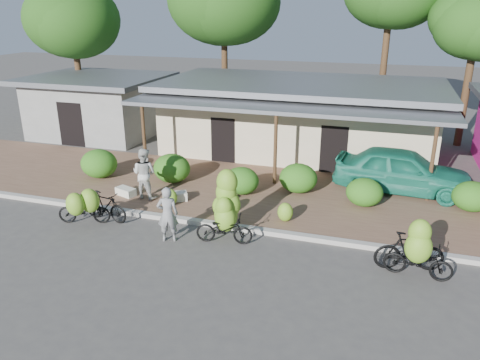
# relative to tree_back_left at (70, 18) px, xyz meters

# --- Properties ---
(ground) EXTENTS (100.00, 100.00, 0.00)m
(ground) POSITION_rel_tree_back_left_xyz_m (13.69, -13.11, -6.02)
(ground) COLOR #484543
(ground) RESTS_ON ground
(sidewalk) EXTENTS (60.00, 6.00, 0.12)m
(sidewalk) POSITION_rel_tree_back_left_xyz_m (13.69, -8.11, -5.96)
(sidewalk) COLOR brown
(sidewalk) RESTS_ON ground
(curb) EXTENTS (60.00, 0.25, 0.15)m
(curb) POSITION_rel_tree_back_left_xyz_m (13.69, -11.11, -5.94)
(curb) COLOR #A8A399
(curb) RESTS_ON ground
(shop_main) EXTENTS (13.00, 8.50, 3.35)m
(shop_main) POSITION_rel_tree_back_left_xyz_m (13.69, -2.18, -4.30)
(shop_main) COLOR beige
(shop_main) RESTS_ON ground
(shop_grey) EXTENTS (7.00, 6.00, 3.15)m
(shop_grey) POSITION_rel_tree_back_left_xyz_m (2.69, -2.12, -4.40)
(shop_grey) COLOR gray
(shop_grey) RESTS_ON ground
(tree_back_left) EXTENTS (5.41, 5.30, 8.04)m
(tree_back_left) POSITION_rel_tree_back_left_xyz_m (0.00, 0.00, 0.00)
(tree_back_left) COLOR #4E301F
(tree_back_left) RESTS_ON ground
(tree_near_right) EXTENTS (4.17, 3.97, 7.45)m
(tree_near_right) POSITION_rel_tree_back_left_xyz_m (21.00, 1.50, -0.13)
(tree_near_right) COLOR #4E301F
(tree_near_right) RESTS_ON ground
(hedge_0) EXTENTS (1.48, 1.33, 1.15)m
(hedge_0) POSITION_rel_tree_back_left_xyz_m (6.80, -8.48, -5.32)
(hedge_0) COLOR #2D6216
(hedge_0) RESTS_ON sidewalk
(hedge_1) EXTENTS (1.45, 1.31, 1.13)m
(hedge_1) POSITION_rel_tree_back_left_xyz_m (9.83, -8.10, -5.33)
(hedge_1) COLOR #2D6216
(hedge_1) RESTS_ON sidewalk
(hedge_2) EXTENTS (1.29, 1.16, 1.00)m
(hedge_2) POSITION_rel_tree_back_left_xyz_m (12.78, -8.45, -5.40)
(hedge_2) COLOR #2D6216
(hedge_2) RESTS_ON sidewalk
(hedge_3) EXTENTS (1.40, 1.26, 1.09)m
(hedge_3) POSITION_rel_tree_back_left_xyz_m (14.74, -7.67, -5.35)
(hedge_3) COLOR #2D6216
(hedge_3) RESTS_ON sidewalk
(hedge_4) EXTENTS (1.26, 1.13, 0.98)m
(hedge_4) POSITION_rel_tree_back_left_xyz_m (17.15, -8.22, -5.41)
(hedge_4) COLOR #2D6216
(hedge_4) RESTS_ON sidewalk
(hedge_5) EXTENTS (1.31, 1.18, 1.02)m
(hedge_5) POSITION_rel_tree_back_left_xyz_m (20.63, -7.57, -5.39)
(hedge_5) COLOR #2D6216
(hedge_5) RESTS_ON sidewalk
(bike_far_left) EXTENTS (1.78, 1.40, 1.30)m
(bike_far_left) POSITION_rel_tree_back_left_xyz_m (8.64, -12.24, -5.48)
(bike_far_left) COLOR black
(bike_far_left) RESTS_ON ground
(bike_left) EXTENTS (1.72, 1.27, 1.34)m
(bike_left) POSITION_rel_tree_back_left_xyz_m (9.14, -11.92, -5.40)
(bike_left) COLOR black
(bike_left) RESTS_ON ground
(bike_center) EXTENTS (1.76, 1.28, 2.13)m
(bike_center) POSITION_rel_tree_back_left_xyz_m (13.32, -11.74, -5.17)
(bike_center) COLOR black
(bike_center) RESTS_ON ground
(bike_right) EXTENTS (1.90, 1.37, 1.76)m
(bike_right) POSITION_rel_tree_back_left_xyz_m (18.59, -12.19, -5.27)
(bike_right) COLOR black
(bike_right) RESTS_ON ground
(bike_far_right) EXTENTS (1.76, 0.73, 0.91)m
(bike_far_right) POSITION_rel_tree_back_left_xyz_m (18.76, -12.30, -5.56)
(bike_far_right) COLOR black
(bike_far_right) RESTS_ON ground
(loose_banana_a) EXTENTS (0.49, 0.42, 0.62)m
(loose_banana_a) POSITION_rel_tree_back_left_xyz_m (10.76, -10.25, -5.59)
(loose_banana_a) COLOR #74B72D
(loose_banana_a) RESTS_ON sidewalk
(loose_banana_b) EXTENTS (0.55, 0.47, 0.69)m
(loose_banana_b) POSITION_rel_tree_back_left_xyz_m (12.73, -10.55, -5.55)
(loose_banana_b) COLOR #74B72D
(loose_banana_b) RESTS_ON sidewalk
(loose_banana_c) EXTENTS (0.50, 0.43, 0.63)m
(loose_banana_c) POSITION_rel_tree_back_left_xyz_m (14.83, -10.28, -5.58)
(loose_banana_c) COLOR #74B72D
(loose_banana_c) RESTS_ON sidewalk
(sack_near) EXTENTS (0.94, 0.77, 0.30)m
(sack_near) POSITION_rel_tree_back_left_xyz_m (10.72, -9.80, -5.75)
(sack_near) COLOR white
(sack_near) RESTS_ON sidewalk
(sack_far) EXTENTS (0.83, 0.60, 0.28)m
(sack_far) POSITION_rel_tree_back_left_xyz_m (8.80, -9.88, -5.76)
(sack_far) COLOR white
(sack_far) RESTS_ON sidewalk
(vendor) EXTENTS (0.73, 0.60, 1.72)m
(vendor) POSITION_rel_tree_back_left_xyz_m (11.74, -12.41, -5.16)
(vendor) COLOR gray
(vendor) RESTS_ON ground
(bystander) EXTENTS (0.95, 0.77, 1.84)m
(bystander) POSITION_rel_tree_back_left_xyz_m (9.60, -9.85, -4.98)
(bystander) COLOR beige
(bystander) RESTS_ON sidewalk
(teal_van) EXTENTS (4.99, 2.29, 1.66)m
(teal_van) POSITION_rel_tree_back_left_xyz_m (18.36, -6.45, -5.07)
(teal_van) COLOR #1B7A60
(teal_van) RESTS_ON sidewalk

